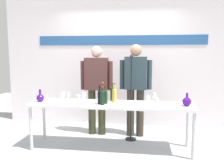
# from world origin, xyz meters

# --- Properties ---
(ground_plane) EXTENTS (10.00, 10.00, 0.00)m
(ground_plane) POSITION_xyz_m (0.00, 0.00, 0.00)
(ground_plane) COLOR #A9ACB0
(back_wall) EXTENTS (5.14, 0.11, 3.00)m
(back_wall) POSITION_xyz_m (0.00, 1.43, 1.50)
(back_wall) COLOR white
(back_wall) RESTS_ON ground
(display_table) EXTENTS (2.65, 0.60, 0.76)m
(display_table) POSITION_xyz_m (0.00, 0.00, 0.70)
(display_table) COLOR white
(display_table) RESTS_ON ground
(decanter_blue_left) EXTENTS (0.13, 0.13, 0.21)m
(decanter_blue_left) POSITION_xyz_m (-1.19, -0.04, 0.83)
(decanter_blue_left) COLOR #431194
(decanter_blue_left) RESTS_ON display_table
(decanter_blue_right) EXTENTS (0.13, 0.13, 0.21)m
(decanter_blue_right) POSITION_xyz_m (1.19, -0.04, 0.83)
(decanter_blue_right) COLOR #461088
(decanter_blue_right) RESTS_ON display_table
(presenter_left) EXTENTS (0.62, 0.22, 1.70)m
(presenter_left) POSITION_xyz_m (-0.37, 0.68, 0.98)
(presenter_left) COLOR #34341F
(presenter_left) RESTS_ON ground
(presenter_right) EXTENTS (0.60, 0.22, 1.73)m
(presenter_right) POSITION_xyz_m (0.37, 0.68, 0.99)
(presenter_right) COLOR #352F25
(presenter_right) RESTS_ON ground
(wine_bottle_0) EXTENTS (0.07, 0.07, 0.28)m
(wine_bottle_0) POSITION_xyz_m (-0.08, -0.03, 0.88)
(wine_bottle_0) COLOR black
(wine_bottle_0) RESTS_ON display_table
(wine_bottle_1) EXTENTS (0.07, 0.07, 0.32)m
(wine_bottle_1) POSITION_xyz_m (-0.01, 0.23, 0.89)
(wine_bottle_1) COLOR #1A361E
(wine_bottle_1) RESTS_ON display_table
(wine_bottle_2) EXTENTS (0.07, 0.07, 0.30)m
(wine_bottle_2) POSITION_xyz_m (-0.17, -0.06, 0.89)
(wine_bottle_2) COLOR black
(wine_bottle_2) RESTS_ON display_table
(wine_bottle_3) EXTENTS (0.07, 0.07, 0.32)m
(wine_bottle_3) POSITION_xyz_m (-0.16, 0.16, 0.90)
(wine_bottle_3) COLOR #53290B
(wine_bottle_3) RESTS_ON display_table
(wine_bottle_4) EXTENTS (0.07, 0.07, 0.32)m
(wine_bottle_4) POSITION_xyz_m (0.05, 0.08, 0.89)
(wine_bottle_4) COLOR gold
(wine_bottle_4) RESTS_ON display_table
(wine_bottle_5) EXTENTS (0.06, 0.06, 0.30)m
(wine_bottle_5) POSITION_xyz_m (-0.11, -0.14, 0.89)
(wine_bottle_5) COLOR black
(wine_bottle_5) RESTS_ON display_table
(wine_glass_left_0) EXTENTS (0.06, 0.06, 0.16)m
(wine_glass_left_0) POSITION_xyz_m (-0.48, -0.19, 0.88)
(wine_glass_left_0) COLOR white
(wine_glass_left_0) RESTS_ON display_table
(wine_glass_left_1) EXTENTS (0.07, 0.07, 0.16)m
(wine_glass_left_1) POSITION_xyz_m (-0.45, 0.01, 0.88)
(wine_glass_left_1) COLOR white
(wine_glass_left_1) RESTS_ON display_table
(wine_glass_left_2) EXTENTS (0.06, 0.06, 0.15)m
(wine_glass_left_2) POSITION_xyz_m (-0.74, 0.07, 0.87)
(wine_glass_left_2) COLOR white
(wine_glass_left_2) RESTS_ON display_table
(wine_glass_left_3) EXTENTS (0.07, 0.07, 0.15)m
(wine_glass_left_3) POSITION_xyz_m (-0.82, 0.00, 0.86)
(wine_glass_left_3) COLOR white
(wine_glass_left_3) RESTS_ON display_table
(wine_glass_left_4) EXTENTS (0.07, 0.07, 0.15)m
(wine_glass_left_4) POSITION_xyz_m (-0.86, 0.16, 0.86)
(wine_glass_left_4) COLOR white
(wine_glass_left_4) RESTS_ON display_table
(wine_glass_right_0) EXTENTS (0.06, 0.06, 0.15)m
(wine_glass_right_0) POSITION_xyz_m (0.70, 0.19, 0.87)
(wine_glass_right_0) COLOR white
(wine_glass_right_0) RESTS_ON display_table
(wine_glass_right_1) EXTENTS (0.06, 0.06, 0.14)m
(wine_glass_right_1) POSITION_xyz_m (0.60, 0.04, 0.86)
(wine_glass_right_1) COLOR white
(wine_glass_right_1) RESTS_ON display_table
(wine_glass_right_2) EXTENTS (0.07, 0.07, 0.15)m
(wine_glass_right_2) POSITION_xyz_m (0.72, -0.18, 0.87)
(wine_glass_right_2) COLOR white
(wine_glass_right_2) RESTS_ON display_table
(microphone_stand) EXTENTS (0.20, 0.20, 1.55)m
(microphone_stand) POSITION_xyz_m (0.30, 0.44, 0.52)
(microphone_stand) COLOR black
(microphone_stand) RESTS_ON ground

